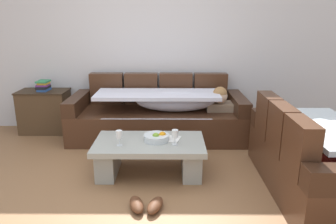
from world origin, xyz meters
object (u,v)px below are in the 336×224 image
(fruit_bowl, at_px, (157,137))
(side_cabinet, at_px, (45,111))
(wine_glass_near_left, at_px, (119,135))
(pair_of_shoes, at_px, (146,205))
(book_stack_on_cabinet, at_px, (43,86))
(couch_near_window, at_px, (315,159))
(open_magazine, at_px, (167,139))
(coffee_table, at_px, (150,153))
(couch_along_wall, at_px, (161,115))
(wine_glass_near_right, at_px, (175,134))

(fruit_bowl, distance_m, side_cabinet, 2.22)
(wine_glass_near_left, distance_m, side_cabinet, 2.03)
(pair_of_shoes, bearing_deg, book_stack_on_cabinet, 128.46)
(fruit_bowl, relative_size, wine_glass_near_left, 1.69)
(book_stack_on_cabinet, bearing_deg, couch_near_window, -27.47)
(couch_near_window, relative_size, wine_glass_near_left, 10.38)
(open_magazine, xyz_separation_m, pair_of_shoes, (-0.18, -0.79, -0.34))
(coffee_table, bearing_deg, book_stack_on_cabinet, 140.28)
(coffee_table, height_order, pair_of_shoes, coffee_table)
(couch_along_wall, bearing_deg, wine_glass_near_left, -107.50)
(open_magazine, height_order, side_cabinet, side_cabinet)
(couch_near_window, height_order, pair_of_shoes, couch_near_window)
(couch_near_window, xyz_separation_m, fruit_bowl, (-1.58, 0.37, 0.09))
(wine_glass_near_right, bearing_deg, coffee_table, 161.17)
(wine_glass_near_left, bearing_deg, wine_glass_near_right, 2.39)
(couch_near_window, bearing_deg, wine_glass_near_left, 83.29)
(fruit_bowl, relative_size, wine_glass_near_right, 1.69)
(wine_glass_near_right, bearing_deg, side_cabinet, 143.04)
(wine_glass_near_right, xyz_separation_m, book_stack_on_cabinet, (-1.93, 1.47, 0.22))
(coffee_table, distance_m, pair_of_shoes, 0.74)
(couch_along_wall, distance_m, wine_glass_near_right, 1.27)
(couch_along_wall, height_order, book_stack_on_cabinet, couch_along_wall)
(couch_along_wall, height_order, open_magazine, couch_along_wall)
(wine_glass_near_left, bearing_deg, fruit_bowl, 19.39)
(couch_along_wall, bearing_deg, fruit_bowl, -90.45)
(wine_glass_near_right, bearing_deg, fruit_bowl, 150.08)
(couch_near_window, bearing_deg, wine_glass_near_right, 79.51)
(fruit_bowl, relative_size, pair_of_shoes, 0.77)
(coffee_table, xyz_separation_m, wine_glass_near_right, (0.28, -0.10, 0.26))
(couch_along_wall, distance_m, book_stack_on_cabinet, 1.80)
(couch_along_wall, bearing_deg, book_stack_on_cabinet, 172.65)
(fruit_bowl, distance_m, wine_glass_near_right, 0.24)
(fruit_bowl, bearing_deg, side_cabinet, 142.32)
(wine_glass_near_right, bearing_deg, couch_near_window, -10.49)
(coffee_table, distance_m, side_cabinet, 2.16)
(wine_glass_near_left, height_order, side_cabinet, side_cabinet)
(fruit_bowl, bearing_deg, couch_along_wall, 89.55)
(couch_near_window, relative_size, coffee_table, 1.44)
(fruit_bowl, distance_m, book_stack_on_cabinet, 2.22)
(wine_glass_near_left, bearing_deg, couch_along_wall, 72.50)
(coffee_table, height_order, open_magazine, open_magazine)
(couch_near_window, height_order, wine_glass_near_left, couch_near_window)
(open_magazine, height_order, book_stack_on_cabinet, book_stack_on_cabinet)
(fruit_bowl, bearing_deg, wine_glass_near_left, -160.61)
(coffee_table, distance_m, book_stack_on_cabinet, 2.20)
(wine_glass_near_left, height_order, pair_of_shoes, wine_glass_near_left)
(coffee_table, bearing_deg, side_cabinet, 140.61)
(wine_glass_near_left, distance_m, book_stack_on_cabinet, 2.02)
(open_magazine, bearing_deg, couch_near_window, -0.42)
(coffee_table, bearing_deg, couch_near_window, -11.93)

